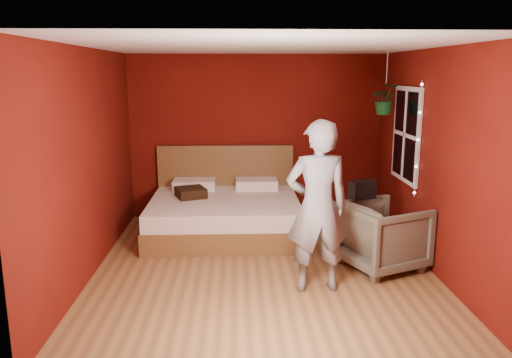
{
  "coord_description": "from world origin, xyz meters",
  "views": [
    {
      "loc": [
        -0.31,
        -5.68,
        2.32
      ],
      "look_at": [
        -0.07,
        0.4,
        1.01
      ],
      "focal_mm": 35.0,
      "sensor_mm": 36.0,
      "label": 1
    }
  ],
  "objects": [
    {
      "name": "floor",
      "position": [
        0.0,
        0.0,
        0.0
      ],
      "size": [
        4.5,
        4.5,
        0.0
      ],
      "primitive_type": "plane",
      "color": "#98683D",
      "rests_on": "ground"
    },
    {
      "name": "person",
      "position": [
        0.54,
        -0.63,
        0.93
      ],
      "size": [
        0.72,
        0.5,
        1.86
      ],
      "primitive_type": "imported",
      "rotation": [
        0.0,
        0.0,
        3.23
      ],
      "color": "slate",
      "rests_on": "ground"
    },
    {
      "name": "handbag",
      "position": [
        1.22,
        0.19,
        0.92
      ],
      "size": [
        0.35,
        0.26,
        0.22
      ],
      "primitive_type": "cube",
      "rotation": [
        0.0,
        0.0,
        0.37
      ],
      "color": "black",
      "rests_on": "armchair"
    },
    {
      "name": "throw_pillow",
      "position": [
        -0.98,
        1.39,
        0.61
      ],
      "size": [
        0.51,
        0.51,
        0.14
      ],
      "primitive_type": "cube",
      "rotation": [
        0.0,
        0.0,
        0.36
      ],
      "color": "black",
      "rests_on": "bed"
    },
    {
      "name": "armchair",
      "position": [
        1.42,
        -0.05,
        0.4
      ],
      "size": [
        1.15,
        1.14,
        0.81
      ],
      "primitive_type": "imported",
      "rotation": [
        0.0,
        0.0,
        1.98
      ],
      "color": "#5B5747",
      "rests_on": "ground"
    },
    {
      "name": "fairy_lights",
      "position": [
        1.94,
        0.38,
        1.5
      ],
      "size": [
        0.04,
        0.04,
        1.45
      ],
      "color": "silver",
      "rests_on": "room_walls"
    },
    {
      "name": "room_walls",
      "position": [
        0.0,
        0.0,
        1.68
      ],
      "size": [
        4.04,
        4.54,
        2.62
      ],
      "color": "#62120A",
      "rests_on": "ground"
    },
    {
      "name": "hanging_plant",
      "position": [
        1.73,
        1.14,
        1.96
      ],
      "size": [
        0.45,
        0.41,
        0.86
      ],
      "color": "silver",
      "rests_on": "room_walls"
    },
    {
      "name": "bed",
      "position": [
        -0.49,
        1.39,
        0.31
      ],
      "size": [
        2.15,
        1.83,
        1.18
      ],
      "color": "brown",
      "rests_on": "ground"
    },
    {
      "name": "window",
      "position": [
        1.97,
        0.9,
        1.5
      ],
      "size": [
        0.05,
        0.97,
        1.27
      ],
      "color": "white",
      "rests_on": "room_walls"
    }
  ]
}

